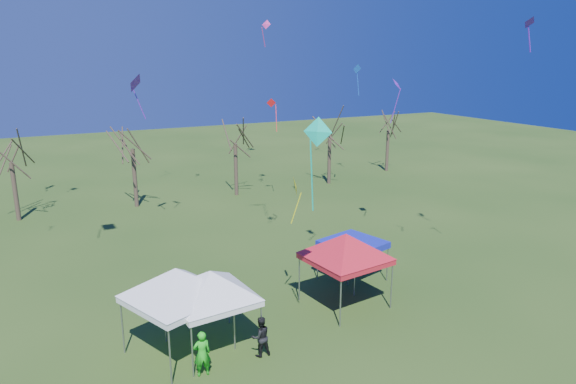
{
  "coord_description": "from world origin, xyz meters",
  "views": [
    {
      "loc": [
        -9.6,
        -16.12,
        11.46
      ],
      "look_at": [
        0.23,
        3.0,
        5.84
      ],
      "focal_mm": 32.0,
      "sensor_mm": 36.0,
      "label": 1
    }
  ],
  "objects_px": {
    "tree_2": "(131,128)",
    "tree_5": "(389,116)",
    "tent_white_mid": "(176,274)",
    "person_green": "(202,354)",
    "tree_4": "(330,119)",
    "tent_white_west": "(210,276)",
    "tent_red": "(346,239)",
    "tent_blue": "(353,244)",
    "tree_1": "(8,141)",
    "tree_3": "(235,125)",
    "person_dark": "(261,337)"
  },
  "relations": [
    {
      "from": "tree_2",
      "to": "tree_5",
      "type": "height_order",
      "value": "tree_2"
    },
    {
      "from": "tent_white_mid",
      "to": "person_green",
      "type": "height_order",
      "value": "tent_white_mid"
    },
    {
      "from": "tree_4",
      "to": "tent_white_west",
      "type": "xyz_separation_m",
      "value": [
        -19.14,
        -22.1,
        -2.91
      ]
    },
    {
      "from": "tree_2",
      "to": "tent_white_mid",
      "type": "height_order",
      "value": "tree_2"
    },
    {
      "from": "tent_red",
      "to": "tent_blue",
      "type": "distance_m",
      "value": 3.16
    },
    {
      "from": "tent_blue",
      "to": "tree_1",
      "type": "bearing_deg",
      "value": 128.44
    },
    {
      "from": "tree_1",
      "to": "tent_white_west",
      "type": "bearing_deg",
      "value": -72.94
    },
    {
      "from": "tree_2",
      "to": "tent_red",
      "type": "xyz_separation_m",
      "value": [
        5.45,
        -21.72,
        -2.95
      ]
    },
    {
      "from": "tree_1",
      "to": "tent_blue",
      "type": "bearing_deg",
      "value": -51.56
    },
    {
      "from": "tent_red",
      "to": "tree_3",
      "type": "bearing_deg",
      "value": 82.14
    },
    {
      "from": "tent_blue",
      "to": "person_green",
      "type": "relative_size",
      "value": 1.89
    },
    {
      "from": "tent_white_west",
      "to": "person_dark",
      "type": "distance_m",
      "value": 3.11
    },
    {
      "from": "person_dark",
      "to": "tree_4",
      "type": "bearing_deg",
      "value": -125.47
    },
    {
      "from": "tree_1",
      "to": "tent_blue",
      "type": "relative_size",
      "value": 2.23
    },
    {
      "from": "tree_5",
      "to": "tent_white_west",
      "type": "relative_size",
      "value": 1.7
    },
    {
      "from": "tree_1",
      "to": "tree_5",
      "type": "distance_m",
      "value": 34.52
    },
    {
      "from": "tent_blue",
      "to": "person_green",
      "type": "xyz_separation_m",
      "value": [
        -9.73,
        -4.53,
        -1.12
      ]
    },
    {
      "from": "tree_1",
      "to": "tree_2",
      "type": "height_order",
      "value": "tree_2"
    },
    {
      "from": "tree_4",
      "to": "tree_5",
      "type": "bearing_deg",
      "value": 13.85
    },
    {
      "from": "tree_4",
      "to": "tent_red",
      "type": "height_order",
      "value": "tree_4"
    },
    {
      "from": "tree_5",
      "to": "tent_white_mid",
      "type": "distance_m",
      "value": 37.43
    },
    {
      "from": "tent_blue",
      "to": "person_green",
      "type": "bearing_deg",
      "value": -155.04
    },
    {
      "from": "tree_4",
      "to": "tree_5",
      "type": "relative_size",
      "value": 1.06
    },
    {
      "from": "tree_1",
      "to": "tree_5",
      "type": "relative_size",
      "value": 1.01
    },
    {
      "from": "tree_1",
      "to": "person_green",
      "type": "distance_m",
      "value": 25.58
    },
    {
      "from": "tent_blue",
      "to": "person_dark",
      "type": "distance_m",
      "value": 8.54
    },
    {
      "from": "tent_white_west",
      "to": "tree_4",
      "type": "bearing_deg",
      "value": 49.1
    },
    {
      "from": "tree_1",
      "to": "tree_3",
      "type": "xyz_separation_m",
      "value": [
        16.8,
        -0.6,
        0.29
      ]
    },
    {
      "from": "tree_3",
      "to": "tent_white_mid",
      "type": "xyz_separation_m",
      "value": [
        -11.09,
        -21.8,
        -2.72
      ]
    },
    {
      "from": "tent_blue",
      "to": "tree_5",
      "type": "bearing_deg",
      "value": 48.61
    },
    {
      "from": "tree_1",
      "to": "tree_4",
      "type": "height_order",
      "value": "tree_4"
    },
    {
      "from": "tree_3",
      "to": "tent_blue",
      "type": "relative_size",
      "value": 2.34
    },
    {
      "from": "tent_white_west",
      "to": "tent_white_mid",
      "type": "relative_size",
      "value": 1.0
    },
    {
      "from": "tree_1",
      "to": "tent_white_mid",
      "type": "height_order",
      "value": "tree_1"
    },
    {
      "from": "tree_2",
      "to": "tree_5",
      "type": "distance_m",
      "value": 26.15
    },
    {
      "from": "tent_white_mid",
      "to": "tent_blue",
      "type": "bearing_deg",
      "value": 14.29
    },
    {
      "from": "person_green",
      "to": "person_dark",
      "type": "bearing_deg",
      "value": -170.22
    },
    {
      "from": "tent_white_west",
      "to": "tree_1",
      "type": "bearing_deg",
      "value": 107.06
    },
    {
      "from": "tent_white_west",
      "to": "tent_red",
      "type": "relative_size",
      "value": 0.95
    },
    {
      "from": "tree_4",
      "to": "tent_blue",
      "type": "xyz_separation_m",
      "value": [
        -10.37,
        -19.2,
        -4.04
      ]
    },
    {
      "from": "tree_3",
      "to": "tree_1",
      "type": "bearing_deg",
      "value": 177.94
    },
    {
      "from": "tree_5",
      "to": "tent_red",
      "type": "xyz_separation_m",
      "value": [
        -20.64,
        -23.41,
        -2.39
      ]
    },
    {
      "from": "tree_2",
      "to": "tree_5",
      "type": "bearing_deg",
      "value": 3.7
    },
    {
      "from": "tent_white_mid",
      "to": "tree_2",
      "type": "bearing_deg",
      "value": 83.06
    },
    {
      "from": "tree_3",
      "to": "tree_4",
      "type": "bearing_deg",
      "value": -0.26
    },
    {
      "from": "tent_white_mid",
      "to": "tree_3",
      "type": "bearing_deg",
      "value": 63.03
    },
    {
      "from": "tree_5",
      "to": "tent_red",
      "type": "height_order",
      "value": "tree_5"
    },
    {
      "from": "tree_4",
      "to": "tent_red",
      "type": "relative_size",
      "value": 1.69
    },
    {
      "from": "tent_white_west",
      "to": "person_dark",
      "type": "xyz_separation_m",
      "value": [
        1.5,
        -1.42,
        -2.32
      ]
    },
    {
      "from": "tree_1",
      "to": "tree_5",
      "type": "xyz_separation_m",
      "value": [
        34.49,
        1.42,
        -0.06
      ]
    }
  ]
}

